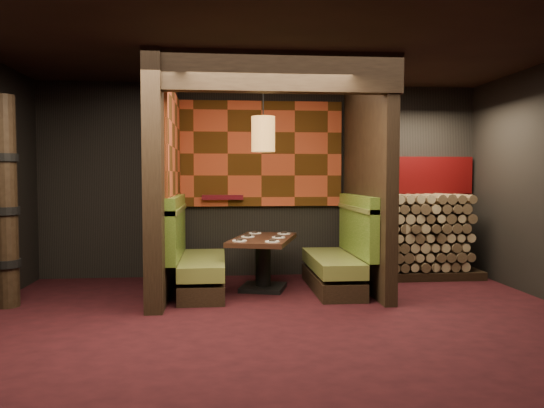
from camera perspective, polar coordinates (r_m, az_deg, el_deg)
The scene contains 19 objects.
floor at distance 5.39m, azimuth 1.35°, elevation -13.17°, with size 6.50×5.50×0.02m, color black.
ceiling at distance 5.35m, azimuth 1.39°, elevation 17.84°, with size 6.50×5.50×0.02m, color black.
wall_back at distance 7.92m, azimuth -1.00°, elevation 2.55°, with size 6.50×0.02×2.85m, color black.
wall_front at distance 2.46m, azimuth 9.04°, elevation 1.40°, with size 6.50×0.02×2.85m, color black.
partition_left at distance 6.83m, azimuth -11.65°, elevation 2.40°, with size 0.20×2.20×2.85m, color black.
partition_right at distance 7.10m, azimuth 10.20°, elevation 2.44°, with size 0.15×2.10×2.85m, color black.
header_beam at distance 5.98m, azimuth 0.32°, elevation 14.01°, with size 2.85×0.18×0.44m, color black.
tapa_back_panel at distance 7.88m, azimuth -1.16°, elevation 5.42°, with size 2.40×0.06×1.55m, color #A93E21.
tapa_side_panel at distance 7.00m, azimuth -10.55°, elevation 5.91°, with size 0.04×1.85×1.45m, color #A93E21.
lacquer_shelf at distance 7.79m, azimuth -5.34°, elevation 0.72°, with size 0.60×0.12×0.07m, color #520E17.
booth_bench_left at distance 6.88m, azimuth -8.32°, elevation -6.13°, with size 0.68×1.60×1.14m.
booth_bench_right at distance 7.05m, azimuth 7.33°, elevation -5.91°, with size 0.68×1.60×1.14m.
dining_table at distance 6.96m, azimuth -0.97°, elevation -5.52°, with size 1.04×1.45×0.69m.
place_settings at distance 6.93m, azimuth -0.97°, elevation -3.52°, with size 0.82×1.15×0.03m.
pendant_lamp at distance 6.85m, azimuth -0.95°, elevation 7.54°, with size 0.30×0.30×1.05m.
totem_column at distance 6.70m, azimuth -26.75°, elevation 0.09°, with size 0.31×0.31×2.40m.
firewood_stack at distance 8.08m, azimuth 15.65°, elevation -3.34°, with size 1.73×0.70×1.22m.
mosaic_header at distance 8.34m, azimuth 14.92°, elevation 3.01°, with size 1.83×0.10×0.56m, color maroon.
bay_front_post at distance 7.37m, azimuth 10.33°, elevation 2.46°, with size 0.08×0.08×2.85m, color black.
Camera 1 is at (-0.61, -5.14, 1.49)m, focal length 35.00 mm.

